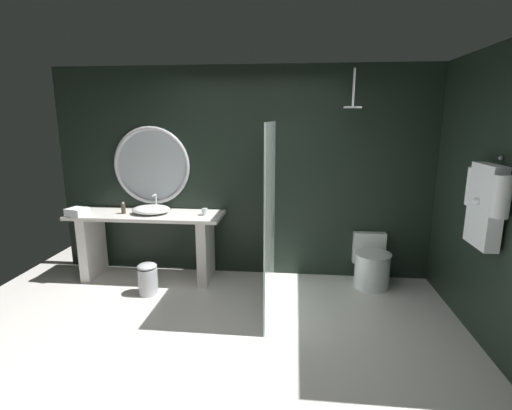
# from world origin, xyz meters

# --- Properties ---
(ground_plane) EXTENTS (5.76, 5.76, 0.00)m
(ground_plane) POSITION_xyz_m (0.00, 0.00, 0.00)
(ground_plane) COLOR silver
(back_wall_panel) EXTENTS (4.80, 0.10, 2.60)m
(back_wall_panel) POSITION_xyz_m (0.00, 1.90, 1.30)
(back_wall_panel) COLOR black
(back_wall_panel) RESTS_ON ground_plane
(side_wall_right) EXTENTS (0.10, 2.47, 2.60)m
(side_wall_right) POSITION_xyz_m (2.35, 0.76, 1.30)
(side_wall_right) COLOR black
(side_wall_right) RESTS_ON ground_plane
(vanity_counter) EXTENTS (1.87, 0.58, 0.84)m
(vanity_counter) POSITION_xyz_m (-1.18, 1.54, 0.54)
(vanity_counter) COLOR silver
(vanity_counter) RESTS_ON ground_plane
(vessel_sink) EXTENTS (0.47, 0.38, 0.21)m
(vessel_sink) POSITION_xyz_m (-1.11, 1.54, 0.89)
(vessel_sink) COLOR white
(vessel_sink) RESTS_ON vanity_counter
(tumbler_cup) EXTENTS (0.07, 0.07, 0.08)m
(tumbler_cup) POSITION_xyz_m (-0.44, 1.53, 0.88)
(tumbler_cup) COLOR silver
(tumbler_cup) RESTS_ON vanity_counter
(soap_dispenser) EXTENTS (0.05, 0.05, 0.14)m
(soap_dispenser) POSITION_xyz_m (-1.45, 1.50, 0.90)
(soap_dispenser) COLOR #3D3323
(soap_dispenser) RESTS_ON vanity_counter
(round_wall_mirror) EXTENTS (0.99, 0.05, 0.99)m
(round_wall_mirror) POSITION_xyz_m (-1.18, 1.81, 1.39)
(round_wall_mirror) COLOR #B7B7BC
(shower_glass_panel) EXTENTS (0.02, 1.53, 1.95)m
(shower_glass_panel) POSITION_xyz_m (0.37, 1.09, 0.97)
(shower_glass_panel) COLOR silver
(shower_glass_panel) RESTS_ON ground_plane
(rain_shower_head) EXTENTS (0.20, 0.20, 0.42)m
(rain_shower_head) POSITION_xyz_m (1.23, 1.52, 2.14)
(rain_shower_head) COLOR #B7B7BC
(hanging_bathrobe) EXTENTS (0.20, 0.59, 0.77)m
(hanging_bathrobe) POSITION_xyz_m (2.21, 0.43, 1.30)
(hanging_bathrobe) COLOR #B7B7BC
(toilet) EXTENTS (0.43, 0.62, 0.60)m
(toilet) POSITION_xyz_m (1.56, 1.62, 0.27)
(toilet) COLOR white
(toilet) RESTS_ON ground_plane
(waste_bin) EXTENTS (0.22, 0.22, 0.37)m
(waste_bin) POSITION_xyz_m (-1.02, 1.08, 0.19)
(waste_bin) COLOR #B7B7BC
(waste_bin) RESTS_ON ground_plane
(folded_hand_towel) EXTENTS (0.25, 0.24, 0.09)m
(folded_hand_towel) POSITION_xyz_m (-1.95, 1.35, 0.89)
(folded_hand_towel) COLOR white
(folded_hand_towel) RESTS_ON vanity_counter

